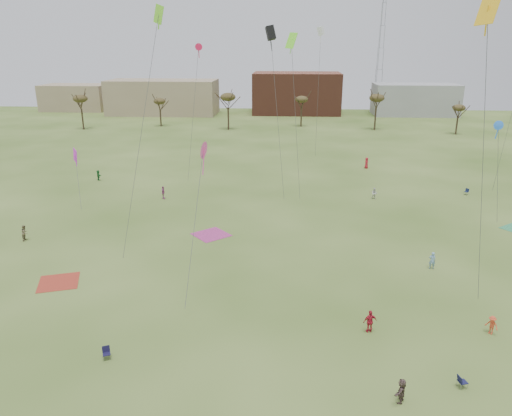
# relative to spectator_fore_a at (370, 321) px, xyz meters

# --- Properties ---
(ground) EXTENTS (260.00, 260.00, 0.00)m
(ground) POSITION_rel_spectator_fore_a_xyz_m (-9.12, -0.47, -0.89)
(ground) COLOR #38571B
(ground) RESTS_ON ground
(spectator_fore_a) EXTENTS (1.12, 0.72, 1.77)m
(spectator_fore_a) POSITION_rel_spectator_fore_a_xyz_m (0.00, 0.00, 0.00)
(spectator_fore_a) COLOR #B81F33
(spectator_fore_a) RESTS_ON ground
(spectator_fore_b) EXTENTS (0.69, 0.86, 1.70)m
(spectator_fore_b) POSITION_rel_spectator_fore_a_xyz_m (-34.26, 15.26, -0.04)
(spectator_fore_b) COLOR #796B4D
(spectator_fore_b) RESTS_ON ground
(spectator_fore_c) EXTENTS (1.09, 1.50, 1.56)m
(spectator_fore_c) POSITION_rel_spectator_fore_a_xyz_m (0.71, -7.26, -0.11)
(spectator_fore_c) COLOR brown
(spectator_fore_c) RESTS_ON ground
(flyer_mid_b) EXTENTS (1.03, 1.05, 1.44)m
(flyer_mid_b) POSITION_rel_spectator_fore_a_xyz_m (8.79, 0.37, -0.17)
(flyer_mid_b) COLOR #D84928
(flyer_mid_b) RESTS_ON ground
(flyer_mid_c) EXTENTS (0.65, 0.46, 1.68)m
(flyer_mid_c) POSITION_rel_spectator_fore_a_xyz_m (7.46, 11.11, -0.05)
(flyer_mid_c) COLOR #729CBF
(flyer_mid_c) RESTS_ON ground
(spectator_mid_d) EXTENTS (0.54, 1.07, 1.75)m
(spectator_mid_d) POSITION_rel_spectator_fore_a_xyz_m (-23.12, 30.80, -0.01)
(spectator_mid_d) COLOR #A74588
(spectator_mid_d) RESTS_ON ground
(spectator_mid_e) EXTENTS (0.89, 0.79, 1.54)m
(spectator_mid_e) POSITION_rel_spectator_fore_a_xyz_m (5.61, 32.65, -0.12)
(spectator_mid_e) COLOR silver
(spectator_mid_e) RESTS_ON ground
(flyer_far_a) EXTENTS (1.30, 1.45, 1.60)m
(flyer_far_a) POSITION_rel_spectator_fore_a_xyz_m (-35.51, 39.42, -0.09)
(flyer_far_a) COLOR #277637
(flyer_far_a) RESTS_ON ground
(flyer_far_b) EXTENTS (0.88, 1.07, 1.87)m
(flyer_far_b) POSITION_rel_spectator_fore_a_xyz_m (7.08, 50.01, 0.05)
(flyer_far_b) COLOR #AF1E2A
(flyer_far_b) RESTS_ON ground
(blanket_red) EXTENTS (4.28, 4.28, 0.03)m
(blanket_red) POSITION_rel_spectator_fore_a_xyz_m (-26.31, 6.01, -0.88)
(blanket_red) COLOR #AD3422
(blanket_red) RESTS_ON ground
(blanket_plum) EXTENTS (4.86, 4.86, 0.03)m
(blanket_plum) POSITION_rel_spectator_fore_a_xyz_m (-14.56, 18.13, -0.88)
(blanket_plum) COLOR #B33780
(blanket_plum) RESTS_ON ground
(camp_chair_left) EXTENTS (0.68, 0.70, 0.87)m
(camp_chair_left) POSITION_rel_spectator_fore_a_xyz_m (-18.06, -4.44, -0.63)
(camp_chair_left) COLOR #151233
(camp_chair_left) RESTS_ON ground
(camp_chair_center) EXTENTS (0.66, 0.63, 0.87)m
(camp_chair_center) POSITION_rel_spectator_fore_a_xyz_m (4.74, -5.75, -0.63)
(camp_chair_center) COLOR #16183D
(camp_chair_center) RESTS_ON ground
(camp_chair_right) EXTENTS (0.74, 0.74, 0.87)m
(camp_chair_right) POSITION_rel_spectator_fore_a_xyz_m (18.84, 35.50, -0.63)
(camp_chair_right) COLOR #151E3A
(camp_chair_right) RESTS_ON ground
(kites_aloft) EXTENTS (62.69, 54.49, 22.38)m
(kites_aloft) POSITION_rel_spectator_fore_a_xyz_m (-6.19, 32.10, 18.02)
(kites_aloft) COLOR red
(kites_aloft) RESTS_ON ground
(tree_line) EXTENTS (117.44, 49.32, 8.91)m
(tree_line) POSITION_rel_spectator_fore_a_xyz_m (-11.97, 78.65, 6.20)
(tree_line) COLOR #3A2B1E
(tree_line) RESTS_ON ground
(building_tan) EXTENTS (32.00, 14.00, 10.00)m
(building_tan) POSITION_rel_spectator_fore_a_xyz_m (-44.12, 114.53, 4.11)
(building_tan) COLOR #937F60
(building_tan) RESTS_ON ground
(building_brick) EXTENTS (26.00, 16.00, 12.00)m
(building_brick) POSITION_rel_spectator_fore_a_xyz_m (-4.12, 119.53, 5.11)
(building_brick) COLOR brown
(building_brick) RESTS_ON ground
(building_grey) EXTENTS (24.00, 12.00, 9.00)m
(building_grey) POSITION_rel_spectator_fore_a_xyz_m (30.88, 117.53, 3.61)
(building_grey) COLOR gray
(building_grey) RESTS_ON ground
(building_tan_west) EXTENTS (20.00, 12.00, 8.00)m
(building_tan_west) POSITION_rel_spectator_fore_a_xyz_m (-74.12, 121.53, 3.11)
(building_tan_west) COLOR #937F60
(building_tan_west) RESTS_ON ground
(radio_tower) EXTENTS (1.51, 1.72, 41.00)m
(radio_tower) POSITION_rel_spectator_fore_a_xyz_m (20.88, 124.53, 18.32)
(radio_tower) COLOR #9EA3A8
(radio_tower) RESTS_ON ground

